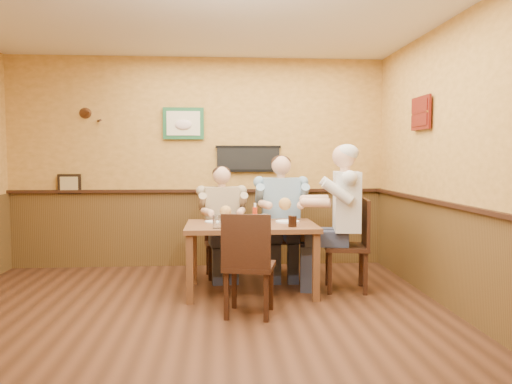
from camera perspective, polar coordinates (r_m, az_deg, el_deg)
room at (r=4.44m, az=-6.03°, el=6.76°), size 5.02×5.03×2.81m
dining_table at (r=5.42m, az=-0.57°, el=-4.63°), size 1.40×0.90×0.75m
chair_back_left at (r=6.16m, az=-3.93°, el=-5.77°), size 0.43×0.43×0.86m
chair_back_right at (r=6.21m, az=2.84°, el=-5.29°), size 0.44×0.44×0.94m
chair_right_end at (r=5.62m, az=10.25°, el=-5.95°), size 0.53×0.53×1.01m
chair_near_side at (r=4.68m, az=-0.75°, el=-8.18°), size 0.53×0.53×0.97m
diner_tan_shirt at (r=6.13m, az=-3.94°, el=-4.08°), size 0.62×0.62×1.22m
diner_blue_polo at (r=6.18m, az=2.85°, el=-3.45°), size 0.63×0.63×1.34m
diner_white_elder at (r=5.59m, az=10.28°, el=-3.76°), size 0.76×0.76×1.45m
water_glass_left at (r=5.08m, az=-4.47°, el=-3.40°), size 0.12×0.12×0.14m
water_glass_mid at (r=5.17m, az=0.93°, el=-3.27°), size 0.11×0.11×0.13m
cola_tumbler at (r=5.18m, az=4.18°, el=-3.36°), size 0.11×0.11×0.12m
hot_sauce_bottle at (r=5.42m, az=-0.12°, el=-2.57°), size 0.05×0.05×0.20m
salt_shaker at (r=5.43m, az=-0.77°, el=-3.20°), size 0.04×0.04×0.08m
pepper_shaker at (r=5.41m, az=-2.47°, el=-3.18°), size 0.04×0.04×0.09m
plate_far_left at (r=5.57m, az=-4.79°, el=-3.38°), size 0.27×0.27×0.01m
plate_far_right at (r=5.55m, az=3.62°, el=-3.38°), size 0.31×0.31×0.02m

